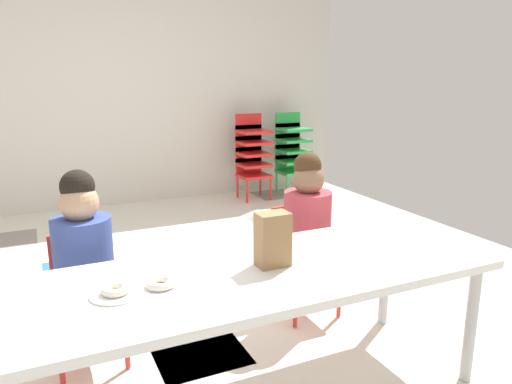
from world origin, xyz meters
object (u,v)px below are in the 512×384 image
seated_child_middle_seat (307,219)px  donut_powdered_on_plate (115,289)px  seated_child_near_camera (83,251)px  donut_powdered_loose (161,283)px  paper_bag_brown (273,239)px  craft_table (248,282)px  paper_plate_near_edge (116,294)px  kid_chair_green_stack (292,149)px  kid_chair_red_stack (252,152)px

seated_child_middle_seat → donut_powdered_on_plate: size_ratio=9.10×
seated_child_near_camera → donut_powdered_loose: (0.21, -0.56, 0.03)m
paper_bag_brown → donut_powdered_loose: paper_bag_brown is taller
craft_table → donut_powdered_loose: size_ratio=18.56×
craft_table → seated_child_middle_seat: 0.83m
seated_child_middle_seat → craft_table: bearing=-136.7°
seated_child_near_camera → paper_plate_near_edge: 0.57m
paper_bag_brown → paper_plate_near_edge: bearing=-178.9°
paper_bag_brown → paper_plate_near_edge: paper_bag_brown is taller
seated_child_near_camera → seated_child_middle_seat: 1.16m
donut_powdered_on_plate → seated_child_near_camera: bearing=95.4°
kid_chair_green_stack → donut_powdered_on_plate: 3.93m
kid_chair_green_stack → seated_child_middle_seat: bearing=-117.5°
craft_table → seated_child_near_camera: bearing=134.2°
donut_powdered_loose → seated_child_near_camera: bearing=110.6°
craft_table → paper_bag_brown: 0.20m
kid_chair_green_stack → donut_powdered_loose: bearing=-126.2°
kid_chair_green_stack → paper_bag_brown: bearing=-120.4°
seated_child_near_camera → paper_bag_brown: 0.88m
paper_plate_near_edge → craft_table: bearing=-0.6°
donut_powdered_loose → kid_chair_red_stack: bearing=60.1°
craft_table → kid_chair_green_stack: size_ratio=2.20×
donut_powdered_on_plate → paper_plate_near_edge: bearing=0.0°
donut_powdered_on_plate → donut_powdered_loose: bearing=0.7°
craft_table → seated_child_middle_seat: seated_child_middle_seat is taller
donut_powdered_on_plate → kid_chair_red_stack: bearing=58.0°
seated_child_near_camera → kid_chair_red_stack: 3.22m
donut_powdered_on_plate → donut_powdered_loose: size_ratio=0.92×
seated_child_middle_seat → kid_chair_red_stack: (0.83, 2.53, -0.04)m
paper_plate_near_edge → seated_child_near_camera: bearing=95.4°
kid_chair_green_stack → donut_powdered_on_plate: size_ratio=9.12×
seated_child_near_camera → seated_child_middle_seat: size_ratio=1.00×
seated_child_middle_seat → paper_plate_near_edge: (-1.11, -0.57, 0.02)m
paper_plate_near_edge → paper_bag_brown: bearing=1.1°
seated_child_near_camera → donut_powdered_on_plate: seated_child_near_camera is taller
seated_child_near_camera → donut_powdered_on_plate: size_ratio=9.10×
kid_chair_red_stack → paper_bag_brown: kid_chair_red_stack is taller
paper_bag_brown → paper_plate_near_edge: size_ratio=1.22×
kid_chair_green_stack → seated_child_near_camera: bearing=-134.4°
seated_child_middle_seat → paper_bag_brown: 0.75m
paper_bag_brown → donut_powdered_loose: bearing=-178.7°
kid_chair_green_stack → paper_bag_brown: 3.57m
seated_child_middle_seat → paper_bag_brown: size_ratio=4.17×
paper_bag_brown → paper_plate_near_edge: (-0.62, -0.01, -0.11)m
paper_plate_near_edge → donut_powdered_loose: 0.16m
seated_child_middle_seat → donut_powdered_loose: size_ratio=8.41×
paper_bag_brown → donut_powdered_loose: size_ratio=2.02×
paper_plate_near_edge → kid_chair_red_stack: bearing=58.0°
seated_child_middle_seat → paper_plate_near_edge: seated_child_middle_seat is taller
paper_bag_brown → donut_powdered_on_plate: 0.63m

